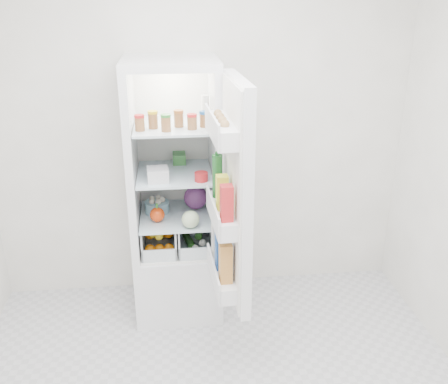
{
  "coord_description": "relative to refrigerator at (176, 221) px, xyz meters",
  "views": [
    {
      "loc": [
        -0.21,
        -1.96,
        2.2
      ],
      "look_at": [
        0.11,
        0.95,
        1.0
      ],
      "focal_mm": 40.0,
      "sensor_mm": 36.0,
      "label": 1
    }
  ],
  "objects": [
    {
      "name": "red_cabbage",
      "position": [
        0.14,
        0.03,
        0.17
      ],
      "size": [
        0.17,
        0.17,
        0.17
      ],
      "primitive_type": "sphere",
      "color": "#5A1F57",
      "rests_on": "shelf_low"
    },
    {
      "name": "tub_white",
      "position": [
        -0.11,
        -0.21,
        0.44
      ],
      "size": [
        0.14,
        0.14,
        0.09
      ],
      "primitive_type": "cube",
      "rotation": [
        0.0,
        0.0,
        0.07
      ],
      "color": "silver",
      "rests_on": "shelf_mid"
    },
    {
      "name": "refrigerator",
      "position": [
        0.0,
        0.0,
        0.0
      ],
      "size": [
        0.6,
        0.6,
        1.8
      ],
      "color": "silver",
      "rests_on": "ground"
    },
    {
      "name": "shelf_low",
      "position": [
        -0.0,
        -0.06,
        0.07
      ],
      "size": [
        0.49,
        0.53,
        0.01
      ],
      "primitive_type": "cube",
      "color": "silver",
      "rests_on": "refrigerator"
    },
    {
      "name": "shelf_top",
      "position": [
        -0.0,
        -0.06,
        0.71
      ],
      "size": [
        0.49,
        0.53,
        0.02
      ],
      "primitive_type": "cube",
      "color": "silver",
      "rests_on": "refrigerator"
    },
    {
      "name": "salad_bag",
      "position": [
        0.09,
        -0.27,
        0.14
      ],
      "size": [
        0.12,
        0.12,
        0.12
      ],
      "primitive_type": "sphere",
      "color": "beige",
      "rests_on": "shelf_low"
    },
    {
      "name": "tub_green",
      "position": [
        0.04,
        0.13,
        0.43
      ],
      "size": [
        0.09,
        0.12,
        0.07
      ],
      "primitive_type": "cube",
      "rotation": [
        0.0,
        0.0,
        0.0
      ],
      "color": "#3E883E",
      "rests_on": "shelf_mid"
    },
    {
      "name": "tin_red",
      "position": [
        0.17,
        -0.24,
        0.42
      ],
      "size": [
        0.1,
        0.1,
        0.06
      ],
      "primitive_type": "cylinder",
      "rotation": [
        0.0,
        0.0,
        0.2
      ],
      "color": "red",
      "rests_on": "shelf_mid"
    },
    {
      "name": "mushroom_bowl",
      "position": [
        -0.13,
        -0.01,
        0.12
      ],
      "size": [
        0.22,
        0.22,
        0.08
      ],
      "primitive_type": "cylinder",
      "rotation": [
        0.0,
        0.0,
        -0.42
      ],
      "color": "#83B1C4",
      "rests_on": "shelf_low"
    },
    {
      "name": "crisper_left",
      "position": [
        -0.12,
        -0.06,
        -0.06
      ],
      "size": [
        0.23,
        0.46,
        0.22
      ],
      "primitive_type": null,
      "color": "silver",
      "rests_on": "refrigerator"
    },
    {
      "name": "shelf_mid",
      "position": [
        -0.0,
        -0.06,
        0.38
      ],
      "size": [
        0.49,
        0.53,
        0.02
      ],
      "primitive_type": "cube",
      "color": "silver",
      "rests_on": "refrigerator"
    },
    {
      "name": "crisper_right",
      "position": [
        0.12,
        -0.06,
        -0.06
      ],
      "size": [
        0.23,
        0.46,
        0.22
      ],
      "primitive_type": null,
      "color": "silver",
      "rests_on": "refrigerator"
    },
    {
      "name": "fridge_door",
      "position": [
        0.32,
        -0.64,
        0.43
      ],
      "size": [
        0.2,
        0.6,
        1.3
      ],
      "rotation": [
        0.0,
        0.0,
        1.62
      ],
      "color": "silver",
      "rests_on": "refrigerator"
    },
    {
      "name": "squeeze_bottle",
      "position": [
        0.21,
        -0.03,
        0.81
      ],
      "size": [
        0.05,
        0.05,
        0.18
      ],
      "primitive_type": "cylinder",
      "rotation": [
        0.0,
        0.0,
        0.03
      ],
      "color": "white",
      "rests_on": "shelf_top"
    },
    {
      "name": "condiment_jars",
      "position": [
        -0.0,
        -0.17,
        0.76
      ],
      "size": [
        0.46,
        0.16,
        0.08
      ],
      "color": "#B21919",
      "rests_on": "shelf_top"
    },
    {
      "name": "bell_pepper",
      "position": [
        -0.13,
        -0.16,
        0.13
      ],
      "size": [
        0.1,
        0.1,
        0.1
      ],
      "primitive_type": "sphere",
      "color": "red",
      "rests_on": "shelf_low"
    },
    {
      "name": "veg_pile",
      "position": [
        0.13,
        -0.06,
        -0.1
      ],
      "size": [
        0.16,
        0.3,
        0.1
      ],
      "color": "#204517",
      "rests_on": "refrigerator"
    },
    {
      "name": "citrus_pile",
      "position": [
        -0.12,
        -0.08,
        -0.08
      ],
      "size": [
        0.2,
        0.31,
        0.16
      ],
      "color": "orange",
      "rests_on": "refrigerator"
    },
    {
      "name": "room_walls",
      "position": [
        0.2,
        -1.25,
        0.93
      ],
      "size": [
        3.02,
        3.02,
        2.61
      ],
      "color": "beige",
      "rests_on": "ground"
    }
  ]
}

